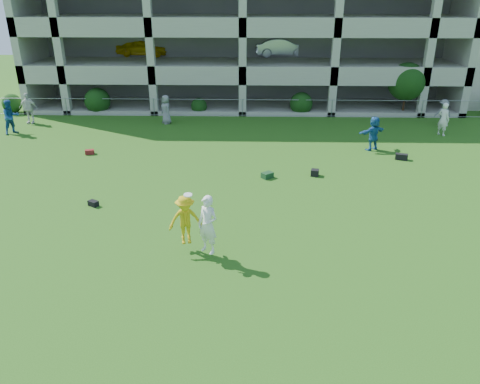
{
  "coord_description": "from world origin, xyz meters",
  "views": [
    {
      "loc": [
        0.66,
        -12.09,
        8.01
      ],
      "look_at": [
        0.26,
        3.0,
        1.4
      ],
      "focal_mm": 35.0,
      "sensor_mm": 36.0,
      "label": 1
    }
  ],
  "objects_px": {
    "parking_garage": "(245,15)",
    "bystander_f": "(443,112)",
    "crate_d": "(315,173)",
    "bystander_c": "(166,109)",
    "bystander_b": "(28,108)",
    "bystander_a": "(11,117)",
    "frisbee_contest": "(193,222)",
    "bystander_e": "(443,119)",
    "bystander_d": "(373,133)"
  },
  "relations": [
    {
      "from": "bystander_b",
      "to": "frisbee_contest",
      "type": "xyz_separation_m",
      "value": [
        12.41,
        -15.77,
        0.19
      ]
    },
    {
      "from": "bystander_c",
      "to": "crate_d",
      "type": "distance_m",
      "value": 12.31
    },
    {
      "from": "bystander_c",
      "to": "bystander_e",
      "type": "relative_size",
      "value": 0.94
    },
    {
      "from": "bystander_c",
      "to": "parking_garage",
      "type": "xyz_separation_m",
      "value": [
        4.82,
        10.58,
        5.1
      ]
    },
    {
      "from": "frisbee_contest",
      "to": "bystander_a",
      "type": "bearing_deg",
      "value": 132.68
    },
    {
      "from": "bystander_a",
      "to": "bystander_d",
      "type": "xyz_separation_m",
      "value": [
        20.73,
        -2.52,
        -0.1
      ]
    },
    {
      "from": "bystander_b",
      "to": "bystander_c",
      "type": "distance_m",
      "value": 8.77
    },
    {
      "from": "bystander_e",
      "to": "bystander_f",
      "type": "relative_size",
      "value": 1.18
    },
    {
      "from": "bystander_c",
      "to": "bystander_e",
      "type": "xyz_separation_m",
      "value": [
        16.69,
        -2.18,
        0.06
      ]
    },
    {
      "from": "crate_d",
      "to": "frisbee_contest",
      "type": "relative_size",
      "value": 0.18
    },
    {
      "from": "bystander_a",
      "to": "parking_garage",
      "type": "relative_size",
      "value": 0.07
    },
    {
      "from": "bystander_a",
      "to": "bystander_d",
      "type": "distance_m",
      "value": 20.88
    },
    {
      "from": "bystander_b",
      "to": "frisbee_contest",
      "type": "height_order",
      "value": "frisbee_contest"
    },
    {
      "from": "bystander_a",
      "to": "frisbee_contest",
      "type": "relative_size",
      "value": 1.03
    },
    {
      "from": "bystander_c",
      "to": "bystander_f",
      "type": "xyz_separation_m",
      "value": [
        17.5,
        0.06,
        -0.09
      ]
    },
    {
      "from": "bystander_b",
      "to": "parking_garage",
      "type": "height_order",
      "value": "parking_garage"
    },
    {
      "from": "frisbee_contest",
      "to": "bystander_d",
      "type": "bearing_deg",
      "value": 52.82
    },
    {
      "from": "crate_d",
      "to": "bystander_e",
      "type": "bearing_deg",
      "value": 39.29
    },
    {
      "from": "bystander_d",
      "to": "bystander_f",
      "type": "xyz_separation_m",
      "value": [
        5.55,
        5.1,
        -0.1
      ]
    },
    {
      "from": "bystander_e",
      "to": "bystander_f",
      "type": "distance_m",
      "value": 2.38
    },
    {
      "from": "bystander_c",
      "to": "bystander_f",
      "type": "relative_size",
      "value": 1.11
    },
    {
      "from": "bystander_a",
      "to": "frisbee_contest",
      "type": "height_order",
      "value": "frisbee_contest"
    },
    {
      "from": "bystander_f",
      "to": "bystander_e",
      "type": "bearing_deg",
      "value": 61.4
    },
    {
      "from": "frisbee_contest",
      "to": "bystander_f",
      "type": "bearing_deg",
      "value": 49.2
    },
    {
      "from": "bystander_d",
      "to": "frisbee_contest",
      "type": "xyz_separation_m",
      "value": [
        -8.31,
        -10.95,
        0.26
      ]
    },
    {
      "from": "crate_d",
      "to": "frisbee_contest",
      "type": "distance_m",
      "value": 8.58
    },
    {
      "from": "bystander_e",
      "to": "parking_garage",
      "type": "xyz_separation_m",
      "value": [
        -11.87,
        12.75,
        5.05
      ]
    },
    {
      "from": "bystander_c",
      "to": "bystander_e",
      "type": "distance_m",
      "value": 16.83
    },
    {
      "from": "bystander_c",
      "to": "frisbee_contest",
      "type": "bearing_deg",
      "value": -21.53
    },
    {
      "from": "bystander_d",
      "to": "crate_d",
      "type": "height_order",
      "value": "bystander_d"
    },
    {
      "from": "bystander_a",
      "to": "bystander_b",
      "type": "height_order",
      "value": "bystander_a"
    },
    {
      "from": "bystander_a",
      "to": "bystander_b",
      "type": "relative_size",
      "value": 1.03
    },
    {
      "from": "parking_garage",
      "to": "bystander_f",
      "type": "bearing_deg",
      "value": -39.67
    },
    {
      "from": "frisbee_contest",
      "to": "parking_garage",
      "type": "bearing_deg",
      "value": 87.47
    },
    {
      "from": "bystander_e",
      "to": "bystander_a",
      "type": "bearing_deg",
      "value": 55.03
    },
    {
      "from": "frisbee_contest",
      "to": "bystander_e",
      "type": "bearing_deg",
      "value": 46.65
    },
    {
      "from": "bystander_d",
      "to": "parking_garage",
      "type": "distance_m",
      "value": 17.91
    },
    {
      "from": "bystander_a",
      "to": "parking_garage",
      "type": "bearing_deg",
      "value": -7.43
    },
    {
      "from": "bystander_e",
      "to": "bystander_f",
      "type": "bearing_deg",
      "value": -55.71
    },
    {
      "from": "bystander_d",
      "to": "bystander_f",
      "type": "bearing_deg",
      "value": -168.06
    },
    {
      "from": "bystander_a",
      "to": "bystander_c",
      "type": "bearing_deg",
      "value": -35.33
    },
    {
      "from": "bystander_d",
      "to": "bystander_e",
      "type": "relative_size",
      "value": 0.94
    },
    {
      "from": "frisbee_contest",
      "to": "parking_garage",
      "type": "distance_m",
      "value": 27.03
    },
    {
      "from": "bystander_c",
      "to": "bystander_b",
      "type": "bearing_deg",
      "value": -122.98
    },
    {
      "from": "crate_d",
      "to": "bystander_b",
      "type": "bearing_deg",
      "value": 153.1
    },
    {
      "from": "bystander_c",
      "to": "crate_d",
      "type": "xyz_separation_m",
      "value": [
        8.43,
        -8.94,
        -0.76
      ]
    },
    {
      "from": "crate_d",
      "to": "parking_garage",
      "type": "distance_m",
      "value": 20.69
    },
    {
      "from": "bystander_f",
      "to": "crate_d",
      "type": "distance_m",
      "value": 12.79
    },
    {
      "from": "bystander_b",
      "to": "bystander_d",
      "type": "distance_m",
      "value": 21.27
    },
    {
      "from": "bystander_c",
      "to": "bystander_d",
      "type": "distance_m",
      "value": 12.97
    }
  ]
}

